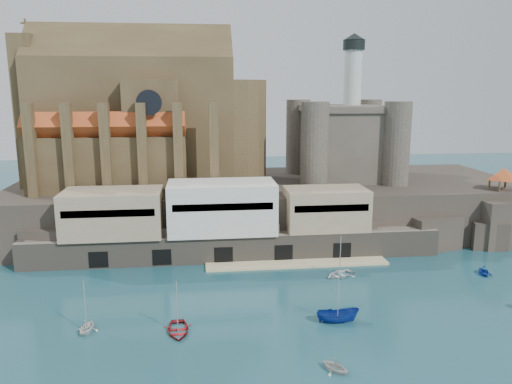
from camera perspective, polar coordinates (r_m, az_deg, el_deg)
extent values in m
plane|color=#17424D|center=(66.57, 6.07, -13.58)|extent=(300.00, 300.00, 0.00)
cube|color=black|center=(102.28, 1.27, -1.46)|extent=(100.00, 34.00, 10.00)
cube|color=black|center=(89.36, -22.20, -5.66)|extent=(9.00, 5.00, 6.00)
cube|color=black|center=(86.38, -11.88, -5.61)|extent=(9.00, 5.00, 6.00)
cube|color=black|center=(86.40, -0.54, -5.34)|extent=(9.00, 5.00, 6.00)
cube|color=black|center=(89.71, 10.36, -4.89)|extent=(9.00, 5.00, 6.00)
cube|color=black|center=(95.52, 19.62, -4.36)|extent=(9.00, 5.00, 6.00)
cube|color=#6B6255|center=(85.43, -2.48, -6.08)|extent=(70.00, 6.00, 4.50)
cube|color=#CCBB88|center=(83.16, 4.72, -8.15)|extent=(30.00, 4.00, 0.40)
cube|color=black|center=(84.30, -17.54, -7.35)|extent=(3.00, 0.40, 2.60)
cube|color=black|center=(82.94, -10.69, -7.31)|extent=(3.00, 0.40, 2.60)
cube|color=black|center=(82.78, -3.72, -7.16)|extent=(3.00, 0.40, 2.60)
cube|color=black|center=(83.81, 3.17, -6.91)|extent=(3.00, 0.40, 2.60)
cube|color=black|center=(86.01, 9.80, -6.58)|extent=(3.00, 0.40, 2.60)
cube|color=gray|center=(85.78, -16.02, -2.30)|extent=(16.00, 9.00, 7.50)
cube|color=silver|center=(84.52, -3.92, -1.71)|extent=(18.00, 9.00, 8.50)
cube|color=gray|center=(87.34, 7.97, -1.86)|extent=(14.00, 8.00, 7.00)
cube|color=#453620|center=(101.58, -13.67, 7.82)|extent=(38.00, 14.00, 24.00)
cube|color=#453620|center=(101.52, -14.01, 14.59)|extent=(38.00, 13.01, 13.01)
cylinder|color=#453620|center=(101.19, -2.80, 6.99)|extent=(14.00, 14.00, 20.00)
cube|color=#453620|center=(101.31, -11.36, 6.78)|extent=(10.00, 20.00, 20.00)
cube|color=#453620|center=(93.55, -16.59, 3.03)|extent=(28.00, 5.00, 10.00)
cube|color=#453620|center=(112.13, -14.95, 4.51)|extent=(28.00, 5.00, 10.00)
cube|color=#AD431D|center=(92.83, -16.83, 7.06)|extent=(28.00, 5.66, 5.66)
cube|color=#AD431D|center=(111.53, -15.13, 7.87)|extent=(28.00, 5.66, 5.66)
cube|color=#453620|center=(105.48, -24.13, 8.36)|extent=(4.00, 10.00, 28.00)
cylinder|color=black|center=(88.99, -12.14, 9.96)|extent=(4.40, 0.30, 4.40)
cube|color=#453620|center=(93.16, -24.32, 4.31)|extent=(1.60, 2.20, 16.00)
cube|color=#453620|center=(91.46, -20.61, 4.48)|extent=(1.60, 2.20, 16.00)
cube|color=#453620|center=(90.16, -16.77, 4.64)|extent=(1.60, 2.20, 16.00)
cube|color=#453620|center=(89.27, -12.84, 4.78)|extent=(1.60, 2.20, 16.00)
cube|color=#453620|center=(88.80, -8.85, 4.89)|extent=(1.60, 2.20, 16.00)
cube|color=#453620|center=(88.77, -4.84, 4.99)|extent=(1.60, 2.20, 16.00)
cube|color=#443E35|center=(104.56, 9.99, 5.33)|extent=(16.00, 16.00, 14.00)
cube|color=#443E35|center=(104.01, 10.13, 9.38)|extent=(17.00, 17.00, 1.20)
cylinder|color=#443E35|center=(94.71, 6.71, 5.38)|extent=(5.20, 5.20, 16.00)
cylinder|color=#443E35|center=(99.59, 15.75, 5.33)|extent=(5.20, 5.20, 16.00)
cylinder|color=#443E35|center=(110.26, 4.81, 6.32)|extent=(5.20, 5.20, 16.00)
cylinder|color=#443E35|center=(114.48, 12.73, 6.27)|extent=(5.20, 5.20, 16.00)
cylinder|color=silver|center=(106.43, 10.99, 12.42)|extent=(3.60, 3.60, 12.00)
cylinder|color=black|center=(106.76, 11.14, 16.18)|extent=(4.40, 4.40, 2.00)
cone|color=black|center=(106.90, 11.18, 17.03)|extent=(4.60, 4.60, 1.40)
cube|color=black|center=(104.09, 26.01, -2.81)|extent=(12.00, 10.00, 8.70)
cube|color=black|center=(100.00, 24.89, -4.37)|extent=(6.00, 5.00, 5.00)
cube|color=#453620|center=(103.14, 26.24, -0.39)|extent=(4.20, 4.20, 0.30)
cylinder|color=#453620|center=(100.70, 26.03, 0.20)|extent=(0.36, 0.36, 3.20)
cylinder|color=#453620|center=(103.35, 25.09, 0.55)|extent=(0.36, 0.36, 3.20)
cylinder|color=#453620|center=(105.06, 26.58, 0.59)|extent=(0.36, 0.36, 3.20)
pyramid|color=#AD431D|center=(102.44, 26.45, 1.88)|extent=(6.40, 6.40, 2.20)
imported|color=maroon|center=(62.34, -8.92, -15.52)|extent=(3.83, 1.32, 5.28)
imported|color=beige|center=(54.98, 9.00, -19.54)|extent=(3.27, 3.11, 3.27)
imported|color=navy|center=(64.80, 9.29, -14.42)|extent=(2.14, 2.09, 5.34)
imported|color=silver|center=(64.98, -18.74, -14.85)|extent=(3.31, 2.38, 3.49)
imported|color=white|center=(79.21, 9.53, -9.43)|extent=(2.82, 3.75, 5.20)
imported|color=#1238A0|center=(86.30, 24.57, -8.57)|extent=(3.11, 2.20, 3.31)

